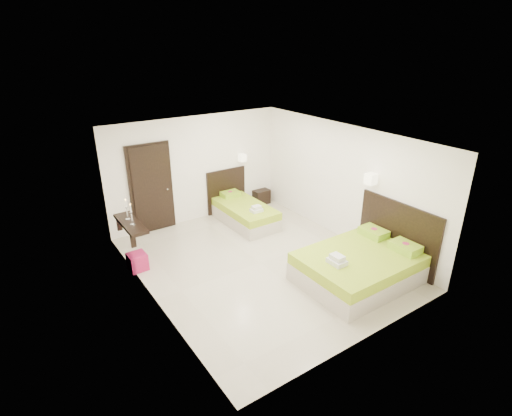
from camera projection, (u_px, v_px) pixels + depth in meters
floor at (260, 263)px, 8.21m from camera, size 5.50×5.50×0.00m
bed_single at (243, 211)px, 9.96m from camera, size 1.11×1.86×1.53m
bed_double at (361, 264)px, 7.54m from camera, size 2.16×1.84×1.78m
nightstand at (260, 196)px, 11.13m from camera, size 0.46×0.41×0.40m
ottoman at (137, 262)px, 7.92m from camera, size 0.35×0.35×0.34m
door at (151, 189)px, 9.23m from camera, size 1.02×0.15×2.14m
console_shelf at (130, 224)px, 8.03m from camera, size 0.35×1.20×0.78m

